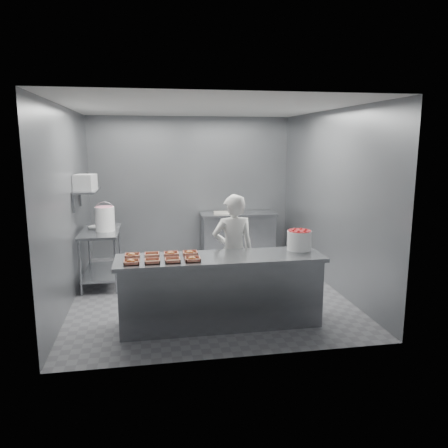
% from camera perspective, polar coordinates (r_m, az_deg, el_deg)
% --- Properties ---
extents(floor, '(4.50, 4.50, 0.00)m').
position_cam_1_polar(floor, '(7.00, -2.30, -8.54)').
color(floor, '#4C4C51').
rests_on(floor, ground).
extents(ceiling, '(4.50, 4.50, 0.00)m').
position_cam_1_polar(ceiling, '(6.63, -2.49, 14.95)').
color(ceiling, white).
rests_on(ceiling, wall_back).
extents(wall_back, '(4.00, 0.04, 2.80)m').
position_cam_1_polar(wall_back, '(8.89, -4.31, 4.83)').
color(wall_back, slate).
rests_on(wall_back, ground).
extents(wall_left, '(0.04, 4.50, 2.80)m').
position_cam_1_polar(wall_left, '(6.71, -19.58, 2.31)').
color(wall_left, slate).
rests_on(wall_left, ground).
extents(wall_right, '(0.04, 4.50, 2.80)m').
position_cam_1_polar(wall_right, '(7.21, 13.59, 3.18)').
color(wall_right, slate).
rests_on(wall_right, ground).
extents(service_counter, '(2.60, 0.70, 0.90)m').
position_cam_1_polar(service_counter, '(5.59, -0.47, -8.67)').
color(service_counter, slate).
rests_on(service_counter, ground).
extents(prep_table, '(0.60, 1.20, 0.90)m').
position_cam_1_polar(prep_table, '(7.40, -15.76, -3.10)').
color(prep_table, slate).
rests_on(prep_table, ground).
extents(back_counter, '(1.50, 0.60, 0.90)m').
position_cam_1_polar(back_counter, '(8.84, 1.82, -1.41)').
color(back_counter, slate).
rests_on(back_counter, ground).
extents(wall_shelf, '(0.35, 0.90, 0.03)m').
position_cam_1_polar(wall_shelf, '(7.26, -17.48, 4.22)').
color(wall_shelf, slate).
rests_on(wall_shelf, wall_left).
extents(tray_0, '(0.19, 0.18, 0.06)m').
position_cam_1_polar(tray_0, '(5.25, -12.01, -4.84)').
color(tray_0, tan).
rests_on(tray_0, service_counter).
extents(tray_1, '(0.19, 0.18, 0.04)m').
position_cam_1_polar(tray_1, '(5.25, -9.35, -4.79)').
color(tray_1, tan).
rests_on(tray_1, service_counter).
extents(tray_2, '(0.19, 0.18, 0.04)m').
position_cam_1_polar(tray_2, '(5.25, -6.72, -4.70)').
color(tray_2, tan).
rests_on(tray_2, service_counter).
extents(tray_3, '(0.19, 0.18, 0.06)m').
position_cam_1_polar(tray_3, '(5.27, -4.14, -4.57)').
color(tray_3, tan).
rests_on(tray_3, service_counter).
extents(tray_4, '(0.19, 0.18, 0.06)m').
position_cam_1_polar(tray_4, '(5.53, -11.91, -4.04)').
color(tray_4, tan).
rests_on(tray_4, service_counter).
extents(tray_5, '(0.19, 0.18, 0.04)m').
position_cam_1_polar(tray_5, '(5.53, -9.39, -3.99)').
color(tray_5, tan).
rests_on(tray_5, service_counter).
extents(tray_6, '(0.19, 0.18, 0.06)m').
position_cam_1_polar(tray_6, '(5.54, -6.93, -3.87)').
color(tray_6, tan).
rests_on(tray_6, service_counter).
extents(tray_7, '(0.19, 0.18, 0.06)m').
position_cam_1_polar(tray_7, '(5.55, -4.45, -3.78)').
color(tray_7, tan).
rests_on(tray_7, service_counter).
extents(worker, '(0.60, 0.41, 1.61)m').
position_cam_1_polar(worker, '(6.11, 1.21, -3.57)').
color(worker, silver).
rests_on(worker, ground).
extents(strawberry_tub, '(0.32, 0.32, 0.26)m').
position_cam_1_polar(strawberry_tub, '(5.84, 9.80, -1.99)').
color(strawberry_tub, white).
rests_on(strawberry_tub, service_counter).
extents(glaze_bucket, '(0.32, 0.31, 0.47)m').
position_cam_1_polar(glaze_bucket, '(7.22, -15.30, 0.73)').
color(glaze_bucket, white).
rests_on(glaze_bucket, prep_table).
extents(bucket_lid, '(0.35, 0.35, 0.02)m').
position_cam_1_polar(bucket_lid, '(7.56, -16.18, -0.37)').
color(bucket_lid, white).
rests_on(bucket_lid, prep_table).
extents(rag, '(0.16, 0.14, 0.02)m').
position_cam_1_polar(rag, '(7.62, -14.61, -0.20)').
color(rag, '#CCB28C').
rests_on(rag, prep_table).
extents(appliance, '(0.35, 0.38, 0.25)m').
position_cam_1_polar(appliance, '(7.11, -17.69, 5.20)').
color(appliance, gray).
rests_on(appliance, wall_shelf).
extents(paper_stack, '(0.32, 0.25, 0.04)m').
position_cam_1_polar(paper_stack, '(8.69, -0.33, 1.51)').
color(paper_stack, silver).
rests_on(paper_stack, back_counter).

